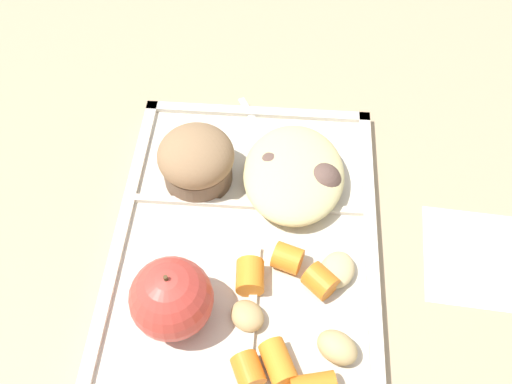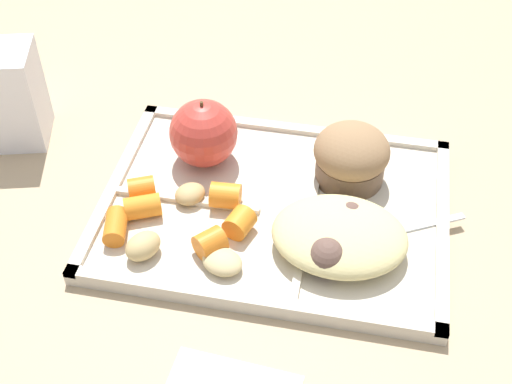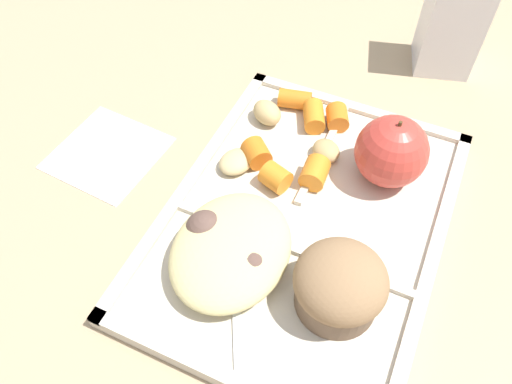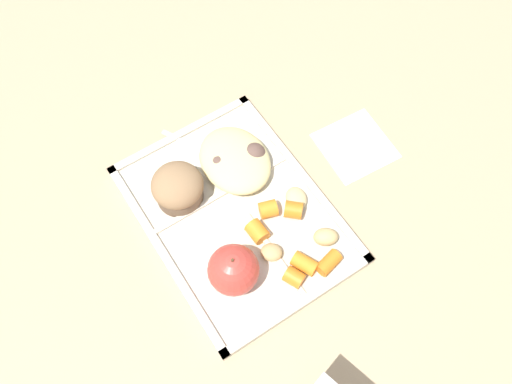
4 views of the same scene
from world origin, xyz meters
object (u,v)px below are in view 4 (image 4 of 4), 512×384
(lunch_tray, at_px, (235,215))
(bran_muffin, at_px, (178,187))
(green_apple, at_px, (233,270))
(plastic_fork, at_px, (212,153))

(lunch_tray, relative_size, bran_muffin, 4.44)
(bran_muffin, bearing_deg, green_apple, -180.00)
(green_apple, height_order, bran_muffin, green_apple)
(lunch_tray, height_order, green_apple, green_apple)
(lunch_tray, distance_m, bran_muffin, 0.10)
(bran_muffin, height_order, plastic_fork, bran_muffin)
(bran_muffin, distance_m, plastic_fork, 0.10)
(lunch_tray, bearing_deg, plastic_fork, -13.14)
(lunch_tray, xyz_separation_m, bran_muffin, (0.07, 0.06, 0.04))
(green_apple, relative_size, plastic_fork, 0.54)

